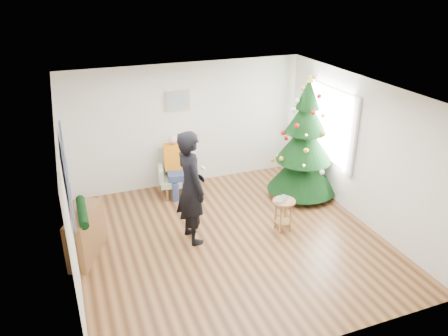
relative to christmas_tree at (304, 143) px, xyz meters
name	(u,v)px	position (x,y,z in m)	size (l,w,h in m)	color
floor	(231,240)	(-1.98, -1.08, -1.13)	(5.00, 5.00, 0.00)	brown
ceiling	(232,92)	(-1.98, -1.08, 1.47)	(5.00, 5.00, 0.00)	white
wall_back	(187,125)	(-1.98, 1.42, 0.17)	(5.00, 5.00, 0.00)	silver
wall_front	(314,260)	(-1.98, -3.58, 0.17)	(5.00, 5.00, 0.00)	silver
wall_left	(67,198)	(-4.48, -1.08, 0.17)	(5.00, 5.00, 0.00)	silver
wall_right	(361,151)	(0.52, -1.08, 0.17)	(5.00, 5.00, 0.00)	silver
window_panel	(330,124)	(0.49, -0.08, 0.37)	(0.04, 1.30, 1.40)	white
curtains	(328,124)	(0.46, -0.08, 0.37)	(0.05, 1.75, 1.50)	white
christmas_tree	(304,143)	(0.00, 0.00, 0.00)	(1.39, 1.39, 2.51)	#3F2816
stool	(283,215)	(-1.00, -1.09, -0.83)	(0.40, 0.40, 0.59)	brown
laptop	(284,200)	(-1.00, -1.09, -0.52)	(0.33, 0.21, 0.03)	silver
armchair	(176,177)	(-2.39, 0.98, -0.78)	(0.78, 0.74, 0.97)	#93A081
seated_person	(175,166)	(-2.40, 0.93, -0.49)	(0.43, 0.59, 1.27)	navy
standing_man	(191,188)	(-2.58, -0.78, -0.14)	(0.72, 0.47, 1.97)	black
game_controller	(203,168)	(-2.37, -0.81, 0.18)	(0.04, 0.13, 0.04)	white
console	(86,235)	(-4.31, -0.67, -0.73)	(0.30, 1.00, 0.80)	brown
garland	(82,212)	(-4.31, -0.67, -0.31)	(0.14, 0.14, 0.90)	black
tapestry	(67,173)	(-4.44, -0.78, 0.42)	(0.03, 1.50, 1.15)	black
framed_picture	(177,101)	(-2.18, 1.38, 0.72)	(0.52, 0.05, 0.42)	tan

